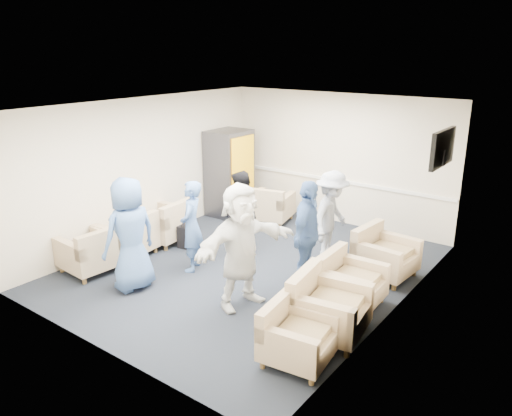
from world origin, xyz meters
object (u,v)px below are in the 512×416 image
Objects in this scene: armchair_right_far at (382,256)px; person_front_left at (130,234)px; armchair_left_far at (166,224)px; armchair_right_midnear at (325,309)px; person_back_left at (240,213)px; armchair_corner at (270,207)px; armchair_right_near at (294,338)px; person_mid_right at (307,235)px; armchair_right_midfar at (348,283)px; vending_machine at (230,173)px; person_front_right at (241,246)px; armchair_left_near at (92,253)px; person_back_right at (331,217)px; person_mid_left at (192,226)px; armchair_left_mid at (129,238)px.

armchair_right_far is 0.53× the size of person_front_left.
armchair_right_midnear is (4.03, -1.05, 0.01)m from armchair_left_far.
armchair_left_far is 1.60m from person_back_left.
person_back_left is (0.55, -1.71, 0.42)m from armchair_corner.
person_mid_right is at bearing 20.08° from armchair_right_near.
armchair_right_midnear is 4.41m from armchair_corner.
armchair_right_midnear is 0.60× the size of person_mid_right.
vending_machine is (-3.98, 2.18, 0.61)m from armchair_right_midfar.
armchair_right_far is 0.92× the size of armchair_corner.
armchair_corner is at bearing 36.07° from armchair_right_midnear.
armchair_right_midnear is 1.48m from person_mid_right.
armchair_left_near is at bearing 116.88° from person_front_right.
person_front_left is at bearing 139.06° from person_back_right.
person_front_left is at bearing -41.68° from person_mid_left.
person_front_right is (2.75, -3.10, -0.03)m from vending_machine.
person_back_left is at bearing 42.03° from armchair_right_near.
person_mid_right reaches higher than armchair_right_midfar.
armchair_corner is (0.96, 2.98, -0.01)m from armchair_left_mid.
person_mid_left is at bearing -62.72° from vending_machine.
person_back_right reaches higher than armchair_left_far.
armchair_right_near is at bearing 71.81° from armchair_left_mid.
person_mid_right is (3.08, 1.68, 0.51)m from armchair_left_near.
vending_machine is (-0.11, 3.70, 0.60)m from armchair_left_near.
armchair_left_far is at bearing -142.81° from person_mid_left.
armchair_left_mid is at bearing 70.07° from armchair_right_near.
person_back_left is 1.60m from person_back_right.
armchair_right_far is 2.52m from person_front_right.
armchair_left_near is 0.49× the size of person_front_right.
person_front_left is at bearing 80.30° from armchair_right_near.
armchair_right_midfar is 4.58m from vending_machine.
person_mid_left is (-2.75, 1.18, 0.46)m from armchair_right_near.
armchair_left_mid is at bearing -5.99° from armchair_left_far.
person_front_right reaches higher than armchair_left_near.
person_back_right is (2.91, 2.77, 0.47)m from armchair_left_near.
armchair_right_midnear is at bearing -174.09° from armchair_right_midfar.
armchair_corner is 2.77m from person_mid_left.
armchair_left_far is 0.62× the size of person_mid_left.
vending_machine reaches higher than armchair_left_mid.
person_back_right is (2.95, 1.96, 0.46)m from armchair_left_mid.
person_front_right is at bearing 44.19° from person_mid_left.
armchair_right_far is at bearing -51.67° from person_mid_right.
person_front_right is (-1.23, -0.92, 0.58)m from armchair_right_midfar.
armchair_right_midnear reaches higher than armchair_corner.
armchair_left_far is at bearing 58.87° from armchair_right_near.
person_mid_right reaches higher than armchair_left_near.
armchair_right_midnear is 5.16m from vending_machine.
person_front_left is 1.10× the size of person_back_right.
vending_machine is at bearing 44.92° from armchair_right_midnear.
armchair_left_mid is at bearing 79.22° from armchair_right_midnear.
person_back_left is (0.22, 1.01, -0.01)m from person_mid_left.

